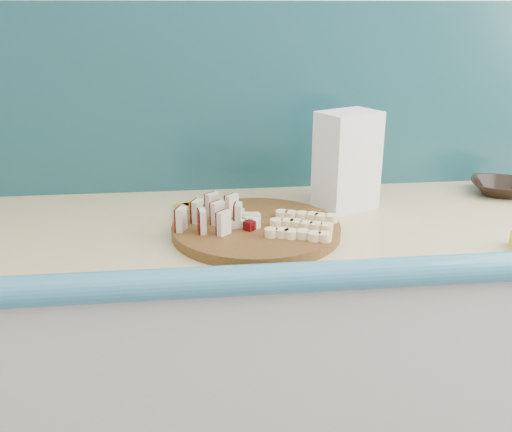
{
  "coord_description": "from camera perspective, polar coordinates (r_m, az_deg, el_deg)",
  "views": [
    {
      "loc": [
        0.04,
        0.24,
        1.39
      ],
      "look_at": [
        0.18,
        1.43,
        0.95
      ],
      "focal_mm": 40.0,
      "sensor_mm": 36.0,
      "label": 1
    }
  ],
  "objects": [
    {
      "name": "kitchen_counter",
      "position": [
        1.57,
        -3.29,
        -16.45
      ],
      "size": [
        2.2,
        0.63,
        0.91
      ],
      "color": "beige",
      "rests_on": "ground"
    },
    {
      "name": "backsplash",
      "position": [
        1.57,
        -4.44,
        11.52
      ],
      "size": [
        2.2,
        0.02,
        0.5
      ],
      "primitive_type": "cube",
      "color": "teal",
      "rests_on": "kitchen_counter"
    },
    {
      "name": "cutting_board",
      "position": [
        1.29,
        0.0,
        -1.33
      ],
      "size": [
        0.49,
        0.49,
        0.02
      ],
      "primitive_type": "cylinder",
      "rotation": [
        0.0,
        0.0,
        -0.36
      ],
      "color": "#42260E",
      "rests_on": "kitchen_counter"
    },
    {
      "name": "apple_wedges",
      "position": [
        1.28,
        -4.36,
        0.22
      ],
      "size": [
        0.15,
        0.17,
        0.05
      ],
      "color": "beige",
      "rests_on": "cutting_board"
    },
    {
      "name": "apple_chunks",
      "position": [
        1.29,
        -1.06,
        -0.35
      ],
      "size": [
        0.06,
        0.06,
        0.02
      ],
      "color": "beige",
      "rests_on": "cutting_board"
    },
    {
      "name": "banana_slices",
      "position": [
        1.26,
        4.61,
        -0.89
      ],
      "size": [
        0.18,
        0.18,
        0.02
      ],
      "color": "#FFDF9B",
      "rests_on": "cutting_board"
    },
    {
      "name": "brown_bowl",
      "position": [
        1.7,
        23.23,
        2.62
      ],
      "size": [
        0.2,
        0.2,
        0.04
      ],
      "primitive_type": "imported",
      "rotation": [
        0.0,
        0.0,
        -0.38
      ],
      "color": "black",
      "rests_on": "kitchen_counter"
    },
    {
      "name": "flour_bag",
      "position": [
        1.45,
        9.08,
        5.49
      ],
      "size": [
        0.17,
        0.16,
        0.25
      ],
      "primitive_type": "cube",
      "rotation": [
        0.0,
        0.0,
        0.46
      ],
      "color": "white",
      "rests_on": "kitchen_counter"
    },
    {
      "name": "banana_peel",
      "position": [
        1.42,
        -5.14,
        0.26
      ],
      "size": [
        0.21,
        0.18,
        0.01
      ],
      "rotation": [
        0.0,
        0.0,
        0.41
      ],
      "color": "gold",
      "rests_on": "kitchen_counter"
    }
  ]
}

